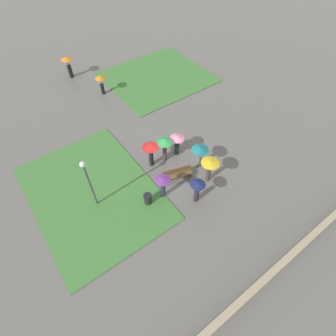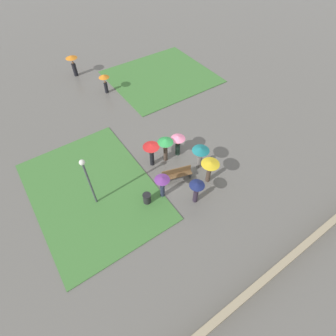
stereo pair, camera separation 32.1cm
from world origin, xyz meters
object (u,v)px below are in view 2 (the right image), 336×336
(crowd_person_purple, at_px, (162,183))
(crowd_person_green, at_px, (165,144))
(park_bench, at_px, (177,174))
(lone_walker_mid_plaza, at_px, (104,80))
(lamp_post, at_px, (87,177))
(trash_bin, at_px, (147,199))
(lone_walker_far_path, at_px, (73,62))
(crowd_person_pink, at_px, (178,142))
(crowd_person_yellow, at_px, (210,166))
(crowd_person_teal, at_px, (200,153))
(crowd_person_red, at_px, (151,149))
(crowd_person_navy, at_px, (197,189))

(crowd_person_purple, relative_size, crowd_person_green, 0.93)
(park_bench, xyz_separation_m, lone_walker_mid_plaza, (0.59, 11.75, 0.81))
(lamp_post, distance_m, lone_walker_mid_plaza, 12.01)
(trash_bin, bearing_deg, lone_walker_far_path, 83.18)
(park_bench, height_order, crowd_person_pink, crowd_person_pink)
(crowd_person_green, bearing_deg, lamp_post, 83.52)
(crowd_person_yellow, height_order, crowd_person_pink, crowd_person_yellow)
(crowd_person_purple, bearing_deg, crowd_person_yellow, -115.72)
(trash_bin, relative_size, crowd_person_teal, 0.44)
(park_bench, distance_m, crowd_person_green, 2.15)
(crowd_person_red, distance_m, lone_walker_far_path, 14.13)
(crowd_person_teal, height_order, crowd_person_navy, crowd_person_navy)
(park_bench, distance_m, crowd_person_pink, 2.38)
(park_bench, bearing_deg, lone_walker_mid_plaza, 103.96)
(park_bench, relative_size, trash_bin, 2.59)
(park_bench, relative_size, crowd_person_navy, 1.13)
(crowd_person_teal, bearing_deg, lone_walker_mid_plaza, -4.02)
(crowd_person_pink, xyz_separation_m, lone_walker_mid_plaza, (-0.78, 9.94, 0.08))
(trash_bin, xyz_separation_m, crowd_person_navy, (2.52, -1.59, 0.86))
(lamp_post, xyz_separation_m, crowd_person_teal, (7.08, -1.29, -1.21))
(lone_walker_mid_plaza, bearing_deg, crowd_person_pink, -27.49)
(crowd_person_navy, height_order, lone_walker_far_path, lone_walker_far_path)
(crowd_person_yellow, bearing_deg, trash_bin, 141.07)
(park_bench, relative_size, crowd_person_purple, 1.11)
(crowd_person_red, height_order, crowd_person_green, crowd_person_green)
(crowd_person_pink, xyz_separation_m, lone_walker_far_path, (-1.98, 14.33, 0.17))
(lone_walker_mid_plaza, bearing_deg, park_bench, -34.88)
(crowd_person_teal, relative_size, crowd_person_yellow, 0.97)
(crowd_person_yellow, height_order, crowd_person_purple, crowd_person_yellow)
(park_bench, bearing_deg, trash_bin, -152.40)
(lone_walker_mid_plaza, bearing_deg, crowd_person_green, -33.38)
(crowd_person_navy, distance_m, crowd_person_yellow, 1.85)
(crowd_person_navy, bearing_deg, crowd_person_pink, 63.75)
(park_bench, relative_size, crowd_person_yellow, 1.10)
(crowd_person_yellow, relative_size, lone_walker_mid_plaza, 1.04)
(trash_bin, xyz_separation_m, crowd_person_green, (2.95, 2.32, 1.15))
(lamp_post, distance_m, crowd_person_green, 5.65)
(trash_bin, bearing_deg, crowd_person_navy, -32.22)
(lamp_post, bearing_deg, crowd_person_purple, -27.71)
(trash_bin, height_order, crowd_person_red, crowd_person_red)
(trash_bin, height_order, lone_walker_mid_plaza, lone_walker_mid_plaza)
(crowd_person_pink, bearing_deg, crowd_person_purple, 122.51)
(crowd_person_teal, distance_m, lone_walker_far_path, 16.33)
(crowd_person_yellow, height_order, lone_walker_mid_plaza, crowd_person_yellow)
(park_bench, relative_size, crowd_person_red, 1.06)
(park_bench, xyz_separation_m, crowd_person_yellow, (1.59, -1.30, 0.94))
(crowd_person_purple, height_order, crowd_person_green, crowd_person_green)
(park_bench, bearing_deg, crowd_person_pink, 69.56)
(trash_bin, xyz_separation_m, lone_walker_far_path, (1.99, 16.63, 0.98))
(crowd_person_teal, height_order, crowd_person_pink, crowd_person_teal)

